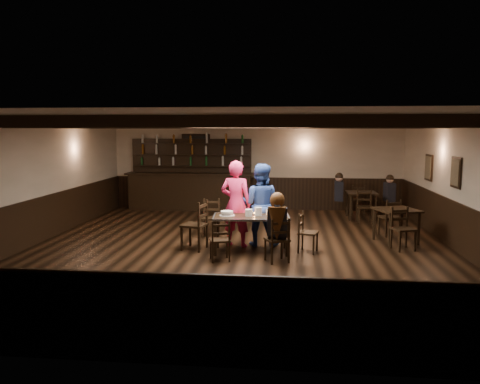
# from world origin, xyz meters

# --- Properties ---
(ground) EXTENTS (10.00, 10.00, 0.00)m
(ground) POSITION_xyz_m (0.00, 0.00, 0.00)
(ground) COLOR black
(ground) RESTS_ON ground
(room_shell) EXTENTS (9.02, 10.02, 2.71)m
(room_shell) POSITION_xyz_m (0.01, 0.04, 1.75)
(room_shell) COLOR beige
(room_shell) RESTS_ON ground
(dining_table) EXTENTS (1.59, 0.89, 0.75)m
(dining_table) POSITION_xyz_m (0.26, -0.30, 0.67)
(dining_table) COLOR black
(dining_table) RESTS_ON ground
(chair_near_left) EXTENTS (0.45, 0.44, 0.79)m
(chair_near_left) POSITION_xyz_m (-0.26, -1.04, 0.46)
(chair_near_left) COLOR black
(chair_near_left) RESTS_ON ground
(chair_near_right) EXTENTS (0.52, 0.51, 0.86)m
(chair_near_right) POSITION_xyz_m (0.84, -1.02, 0.50)
(chair_near_right) COLOR black
(chair_near_right) RESTS_ON ground
(chair_end_left) EXTENTS (0.56, 0.57, 1.03)m
(chair_end_left) POSITION_xyz_m (-0.84, -0.21, 0.60)
(chair_end_left) COLOR black
(chair_end_left) RESTS_ON ground
(chair_end_right) EXTENTS (0.45, 0.46, 0.81)m
(chair_end_right) POSITION_xyz_m (1.35, -0.18, 0.48)
(chair_end_right) COLOR black
(chair_end_right) RESTS_ON ground
(chair_far_pushed) EXTENTS (0.43, 0.41, 0.88)m
(chair_far_pushed) POSITION_xyz_m (-0.78, 1.05, 0.51)
(chair_far_pushed) COLOR black
(chair_far_pushed) RESTS_ON ground
(woman_pink) EXTENTS (0.75, 0.57, 1.84)m
(woman_pink) POSITION_xyz_m (-0.10, 0.17, 0.92)
(woman_pink) COLOR #E4306E
(woman_pink) RESTS_ON ground
(man_blue) EXTENTS (0.95, 0.80, 1.77)m
(man_blue) POSITION_xyz_m (0.41, 0.30, 0.88)
(man_blue) COLOR navy
(man_blue) RESTS_ON ground
(seated_person) EXTENTS (0.37, 0.55, 0.90)m
(seated_person) POSITION_xyz_m (0.80, -0.97, 0.87)
(seated_person) COLOR black
(seated_person) RESTS_ON ground
(cake) EXTENTS (0.31, 0.31, 0.10)m
(cake) POSITION_xyz_m (-0.22, -0.33, 0.80)
(cake) COLOR white
(cake) RESTS_ON dining_table
(plate_stack_a) EXTENTS (0.15, 0.15, 0.14)m
(plate_stack_a) POSITION_xyz_m (0.22, -0.34, 0.82)
(plate_stack_a) COLOR white
(plate_stack_a) RESTS_ON dining_table
(plate_stack_b) EXTENTS (0.15, 0.15, 0.17)m
(plate_stack_b) POSITION_xyz_m (0.40, -0.26, 0.84)
(plate_stack_b) COLOR white
(plate_stack_b) RESTS_ON dining_table
(tea_light) EXTENTS (0.04, 0.04, 0.06)m
(tea_light) POSITION_xyz_m (0.32, -0.18, 0.78)
(tea_light) COLOR #A5A8AD
(tea_light) RESTS_ON dining_table
(salt_shaker) EXTENTS (0.04, 0.04, 0.10)m
(salt_shaker) POSITION_xyz_m (0.64, -0.40, 0.80)
(salt_shaker) COLOR silver
(salt_shaker) RESTS_ON dining_table
(pepper_shaker) EXTENTS (0.04, 0.04, 0.09)m
(pepper_shaker) POSITION_xyz_m (0.74, -0.33, 0.80)
(pepper_shaker) COLOR #A5A8AD
(pepper_shaker) RESTS_ON dining_table
(drink_glass) EXTENTS (0.07, 0.07, 0.11)m
(drink_glass) POSITION_xyz_m (0.59, -0.13, 0.81)
(drink_glass) COLOR silver
(drink_glass) RESTS_ON dining_table
(menu_red) EXTENTS (0.32, 0.24, 0.00)m
(menu_red) POSITION_xyz_m (0.76, -0.35, 0.75)
(menu_red) COLOR #9F1411
(menu_red) RESTS_ON dining_table
(menu_blue) EXTENTS (0.32, 0.25, 0.00)m
(menu_blue) POSITION_xyz_m (0.84, -0.10, 0.75)
(menu_blue) COLOR #0E0E47
(menu_blue) RESTS_ON dining_table
(bar_counter) EXTENTS (3.98, 0.70, 2.20)m
(bar_counter) POSITION_xyz_m (-2.04, 4.72, 0.73)
(bar_counter) COLOR black
(bar_counter) RESTS_ON ground
(back_table_a) EXTENTS (1.04, 1.04, 0.75)m
(back_table_a) POSITION_xyz_m (3.39, 0.86, 0.65)
(back_table_a) COLOR black
(back_table_a) RESTS_ON ground
(back_table_b) EXTENTS (0.83, 0.83, 0.75)m
(back_table_b) POSITION_xyz_m (3.05, 3.64, 0.65)
(back_table_b) COLOR black
(back_table_b) RESTS_ON ground
(bg_patron_left) EXTENTS (0.26, 0.40, 0.80)m
(bg_patron_left) POSITION_xyz_m (2.44, 3.85, 0.87)
(bg_patron_left) COLOR black
(bg_patron_left) RESTS_ON ground
(bg_patron_right) EXTENTS (0.28, 0.40, 0.77)m
(bg_patron_right) POSITION_xyz_m (3.84, 3.81, 0.85)
(bg_patron_right) COLOR black
(bg_patron_right) RESTS_ON ground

